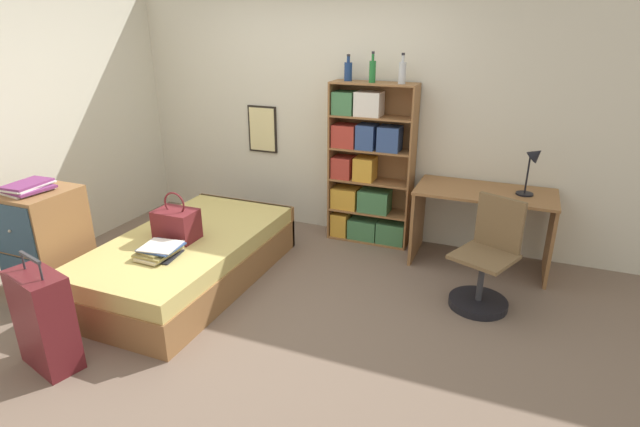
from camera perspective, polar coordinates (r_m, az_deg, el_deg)
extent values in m
plane|color=#756051|center=(4.42, -8.07, -8.99)|extent=(14.00, 14.00, 0.00)
cube|color=beige|center=(5.42, 0.28, 11.55)|extent=(10.00, 0.06, 2.60)
cube|color=black|center=(5.72, -6.59, 9.55)|extent=(0.35, 0.02, 0.52)
cube|color=beige|center=(5.71, -6.65, 9.52)|extent=(0.31, 0.01, 0.48)
cube|color=beige|center=(5.38, -29.64, 8.76)|extent=(0.06, 10.00, 2.60)
cube|color=olive|center=(4.66, -14.72, -5.83)|extent=(1.12, 2.08, 0.29)
cube|color=tan|center=(4.57, -14.97, -3.39)|extent=(1.09, 2.05, 0.15)
cube|color=olive|center=(5.39, -8.45, -0.68)|extent=(1.12, 0.04, 0.44)
cube|color=maroon|center=(4.46, -16.07, -1.24)|extent=(0.35, 0.25, 0.26)
torus|color=maroon|center=(4.39, -16.32, 1.08)|extent=(0.21, 0.02, 0.21)
cube|color=#232328|center=(4.23, -17.86, -4.57)|extent=(0.33, 0.31, 0.01)
cube|color=beige|center=(4.22, -17.88, -4.38)|extent=(0.22, 0.36, 0.02)
cube|color=#99894C|center=(4.21, -17.99, -4.12)|extent=(0.27, 0.32, 0.02)
cube|color=#99894C|center=(4.22, -17.89, -3.82)|extent=(0.25, 0.33, 0.02)
cube|color=#334C84|center=(4.20, -17.69, -3.67)|extent=(0.30, 0.28, 0.01)
cube|color=silver|center=(4.19, -17.74, -3.55)|extent=(0.32, 0.30, 0.01)
cube|color=#5B191E|center=(3.85, -28.97, -10.66)|extent=(0.49, 0.34, 0.69)
cylinder|color=#2D2D33|center=(3.77, -30.82, -4.66)|extent=(0.01, 0.01, 0.12)
cylinder|color=#2D2D33|center=(3.56, -29.29, -5.79)|extent=(0.01, 0.01, 0.12)
cube|color=#2D2D33|center=(3.64, -30.25, -4.36)|extent=(0.26, 0.09, 0.02)
cube|color=olive|center=(4.78, -28.75, -2.96)|extent=(0.51, 0.54, 0.92)
cube|color=#284256|center=(4.72, -30.80, -6.64)|extent=(0.47, 0.01, 0.42)
sphere|color=#B2A893|center=(4.71, -30.91, -6.69)|extent=(0.02, 0.02, 0.02)
cube|color=#284256|center=(4.55, -31.83, -1.67)|extent=(0.47, 0.01, 0.42)
sphere|color=#B2A893|center=(4.55, -31.95, -1.72)|extent=(0.02, 0.02, 0.02)
cube|color=silver|center=(4.65, -30.47, 2.30)|extent=(0.31, 0.35, 0.02)
cube|color=#7A336B|center=(4.62, -30.32, 2.47)|extent=(0.32, 0.34, 0.02)
cube|color=silver|center=(4.63, -30.45, 2.72)|extent=(0.27, 0.36, 0.01)
cube|color=silver|center=(4.62, -30.43, 2.80)|extent=(0.24, 0.36, 0.01)
cube|color=#7A336B|center=(4.61, -30.47, 2.96)|extent=(0.23, 0.35, 0.02)
cube|color=olive|center=(5.27, 1.50, 6.00)|extent=(0.02, 0.29, 1.65)
cube|color=olive|center=(5.05, 10.44, 4.96)|extent=(0.02, 0.29, 1.65)
cube|color=olive|center=(5.27, 6.32, 5.88)|extent=(0.85, 0.01, 1.65)
cube|color=olive|center=(5.42, 5.56, -2.84)|extent=(0.82, 0.29, 0.02)
cube|color=olive|center=(5.30, 5.68, 0.34)|extent=(0.82, 0.29, 0.02)
cube|color=olive|center=(5.19, 5.81, 3.75)|extent=(0.82, 0.29, 0.02)
cube|color=olive|center=(5.10, 5.95, 7.29)|extent=(0.82, 0.29, 0.02)
cube|color=olive|center=(5.03, 6.09, 10.95)|extent=(0.82, 0.29, 0.02)
cube|color=olive|center=(4.99, 6.24, 14.58)|extent=(0.82, 0.29, 0.02)
cube|color=gold|center=(5.44, 2.43, -1.11)|extent=(0.18, 0.22, 0.25)
cube|color=#427A4C|center=(5.37, 5.01, -1.70)|extent=(0.30, 0.22, 0.21)
cube|color=#427A4C|center=(5.30, 8.18, -2.13)|extent=(0.29, 0.22, 0.22)
cube|color=gold|center=(5.32, 2.96, 1.86)|extent=(0.27, 0.22, 0.22)
cube|color=#427A4C|center=(5.23, 6.27, 1.46)|extent=(0.32, 0.22, 0.23)
cube|color=#B2382D|center=(5.23, 2.68, 5.34)|extent=(0.20, 0.22, 0.22)
cube|color=gold|center=(5.16, 5.18, 5.14)|extent=(0.20, 0.22, 0.24)
cube|color=#B2382D|center=(5.14, 2.94, 8.89)|extent=(0.24, 0.22, 0.23)
cube|color=#334C84|center=(5.07, 5.41, 8.76)|extent=(0.18, 0.22, 0.24)
cube|color=#334C84|center=(5.01, 7.99, 8.48)|extent=(0.21, 0.22, 0.24)
cube|color=#427A4C|center=(5.09, 2.85, 12.53)|extent=(0.21, 0.22, 0.22)
cube|color=silver|center=(5.01, 5.64, 12.38)|extent=(0.26, 0.22, 0.23)
cylinder|color=navy|center=(5.08, 3.24, 15.88)|extent=(0.08, 0.08, 0.18)
cylinder|color=navy|center=(5.07, 3.27, 17.19)|extent=(0.03, 0.03, 0.06)
cylinder|color=#232328|center=(5.06, 3.28, 17.61)|extent=(0.04, 0.04, 0.02)
cylinder|color=#1E6B2D|center=(4.95, 6.01, 15.81)|extent=(0.06, 0.06, 0.20)
cylinder|color=#1E6B2D|center=(4.94, 6.07, 17.33)|extent=(0.03, 0.03, 0.06)
cylinder|color=#232328|center=(4.94, 6.09, 17.82)|extent=(0.03, 0.03, 0.02)
cylinder|color=#B7BCC1|center=(4.87, 9.37, 15.55)|extent=(0.07, 0.07, 0.20)
cylinder|color=#B7BCC1|center=(4.86, 9.47, 17.05)|extent=(0.03, 0.03, 0.06)
cylinder|color=#232328|center=(4.86, 9.50, 17.54)|extent=(0.03, 0.03, 0.02)
cube|color=olive|center=(4.83, 18.40, 2.35)|extent=(1.24, 0.63, 0.02)
cube|color=olive|center=(5.02, 11.08, -0.79)|extent=(0.03, 0.59, 0.72)
cube|color=olive|center=(4.96, 24.81, -2.70)|extent=(0.03, 0.59, 0.72)
cylinder|color=black|center=(4.83, 22.33, 2.10)|extent=(0.15, 0.15, 0.02)
cylinder|color=black|center=(4.78, 22.62, 4.10)|extent=(0.02, 0.02, 0.34)
cone|color=black|center=(4.73, 23.49, 6.25)|extent=(0.16, 0.13, 0.16)
cylinder|color=black|center=(4.38, 17.59, -9.69)|extent=(0.47, 0.47, 0.06)
cylinder|color=#333338|center=(4.29, 17.87, -7.53)|extent=(0.05, 0.05, 0.44)
cube|color=brown|center=(4.19, 18.22, -4.72)|extent=(0.57, 0.57, 0.03)
cube|color=brown|center=(4.26, 19.84, -1.01)|extent=(0.37, 0.19, 0.44)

